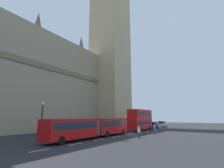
# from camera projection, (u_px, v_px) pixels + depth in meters

# --- Properties ---
(ground_plane) EXTENTS (160.00, 160.00, 0.00)m
(ground_plane) POSITION_uv_depth(u_px,v_px,m) (128.00, 135.00, 30.50)
(ground_plane) COLOR #262628
(lane_centre_marking) EXTENTS (39.00, 0.16, 0.01)m
(lane_centre_marking) POSITION_uv_depth(u_px,v_px,m) (130.00, 134.00, 31.09)
(lane_centre_marking) COLOR silver
(lane_centre_marking) RESTS_ON ground_plane
(clock_tower) EXTENTS (12.30, 12.30, 78.97)m
(clock_tower) POSITION_uv_depth(u_px,v_px,m) (110.00, 11.00, 61.80)
(clock_tower) COLOR tan
(clock_tower) RESTS_ON ground_plane
(articulated_bus) EXTENTS (17.20, 2.54, 2.90)m
(articulated_bus) POSITION_uv_depth(u_px,v_px,m) (93.00, 126.00, 25.82)
(articulated_bus) COLOR #B20F0F
(articulated_bus) RESTS_ON ground_plane
(double_decker_bus) EXTENTS (9.00, 2.54, 4.90)m
(double_decker_bus) POSITION_uv_depth(u_px,v_px,m) (140.00, 119.00, 40.48)
(double_decker_bus) COLOR red
(double_decker_bus) RESTS_ON ground_plane
(sedan_lead) EXTENTS (4.40, 1.86, 1.85)m
(sedan_lead) POSITION_uv_depth(u_px,v_px,m) (153.00, 125.00, 47.61)
(sedan_lead) COLOR navy
(sedan_lead) RESTS_ON ground_plane
(sedan_trailing) EXTENTS (4.40, 1.86, 1.85)m
(sedan_trailing) POSITION_uv_depth(u_px,v_px,m) (162.00, 124.00, 54.37)
(sedan_trailing) COLOR #B7B7BC
(sedan_trailing) RESTS_ON ground_plane
(traffic_cone_west) EXTENTS (0.36, 0.36, 0.58)m
(traffic_cone_west) POSITION_uv_depth(u_px,v_px,m) (147.00, 132.00, 32.74)
(traffic_cone_west) COLOR black
(traffic_cone_west) RESTS_ON ground_plane
(traffic_cone_middle) EXTENTS (0.36, 0.36, 0.58)m
(traffic_cone_middle) POSITION_uv_depth(u_px,v_px,m) (156.00, 131.00, 36.01)
(traffic_cone_middle) COLOR black
(traffic_cone_middle) RESTS_ON ground_plane
(street_lamp) EXTENTS (0.44, 0.44, 5.27)m
(street_lamp) POSITION_uv_depth(u_px,v_px,m) (42.00, 118.00, 23.68)
(street_lamp) COLOR black
(street_lamp) RESTS_ON ground_plane
(pedestrian_near_cones) EXTENTS (0.36, 0.42, 1.69)m
(pedestrian_near_cones) POSITION_uv_depth(u_px,v_px,m) (139.00, 132.00, 25.67)
(pedestrian_near_cones) COLOR #333333
(pedestrian_near_cones) RESTS_ON ground_plane
(pedestrian_by_kerb) EXTENTS (0.35, 0.44, 1.69)m
(pedestrian_by_kerb) POSITION_uv_depth(u_px,v_px,m) (154.00, 129.00, 30.84)
(pedestrian_by_kerb) COLOR #262D4C
(pedestrian_by_kerb) RESTS_ON ground_plane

